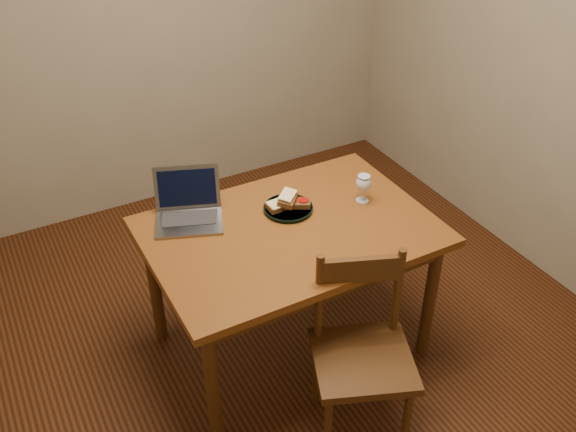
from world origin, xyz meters
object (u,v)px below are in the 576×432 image
chair (363,347)px  table (290,243)px  plate (288,209)px  milk_glass (363,188)px  laptop (188,206)px

chair → table: bearing=115.0°
plate → milk_glass: milk_glass is taller
chair → plate: bearing=109.4°
table → plate: plate is taller
table → milk_glass: milk_glass is taller
laptop → plate: bearing=-1.5°
table → laptop: 0.51m
plate → table: bearing=-114.7°
chair → milk_glass: milk_glass is taller
milk_glass → laptop: size_ratio=0.37×
plate → laptop: bearing=157.6°
milk_glass → laptop: laptop is taller
table → laptop: laptop is taller
milk_glass → plate: bearing=164.5°
chair → milk_glass: 0.79m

